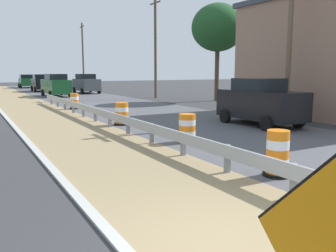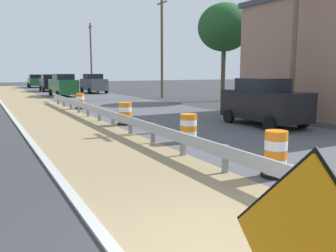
{
  "view_description": "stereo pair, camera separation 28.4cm",
  "coord_description": "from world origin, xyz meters",
  "views": [
    {
      "loc": [
        -3.05,
        -3.65,
        2.49
      ],
      "look_at": [
        2.23,
        5.69,
        0.82
      ],
      "focal_mm": 38.18,
      "sensor_mm": 36.0,
      "label": 1
    },
    {
      "loc": [
        -2.8,
        -3.78,
        2.49
      ],
      "look_at": [
        2.23,
        5.69,
        0.82
      ],
      "focal_mm": 38.18,
      "sensor_mm": 36.0,
      "label": 2
    }
  ],
  "objects": [
    {
      "name": "traffic_barrel_close",
      "position": [
        3.62,
        6.79,
        0.45
      ],
      "size": [
        0.73,
        0.73,
        1.0
      ],
      "color": "orange",
      "rests_on": "ground"
    },
    {
      "name": "car_lead_near_lane",
      "position": [
        4.61,
        32.24,
        1.09
      ],
      "size": [
        2.18,
        4.82,
        2.18
      ],
      "rotation": [
        0.0,
        0.0,
        1.6
      ],
      "color": "#195128",
      "rests_on": "ground"
    },
    {
      "name": "car_trailing_near_lane",
      "position": [
        8.65,
        8.47,
        1.07
      ],
      "size": [
        2.12,
        4.27,
        2.15
      ],
      "rotation": [
        0.0,
        0.0,
        -1.59
      ],
      "color": "black",
      "rests_on": "ground"
    },
    {
      "name": "utility_pole_near",
      "position": [
        10.67,
        8.78,
        4.32
      ],
      "size": [
        0.24,
        1.8,
        8.32
      ],
      "color": "brown",
      "rests_on": "ground"
    },
    {
      "name": "traffic_barrel_mid",
      "position": [
        3.15,
        11.68,
        0.47
      ],
      "size": [
        0.74,
        0.74,
        1.03
      ],
      "color": "orange",
      "rests_on": "ground"
    },
    {
      "name": "median_dirt_strip",
      "position": [
        0.7,
        0.0,
        0.0
      ],
      "size": [
        3.8,
        120.0,
        0.01
      ],
      "primitive_type": "cube",
      "color": "#8E7A56",
      "rests_on": "ground"
    },
    {
      "name": "utility_pole_far",
      "position": [
        11.71,
        46.97,
        4.7
      ],
      "size": [
        0.24,
        1.8,
        9.07
      ],
      "color": "brown",
      "rests_on": "ground"
    },
    {
      "name": "utility_pole_mid",
      "position": [
        12.13,
        25.56,
        4.62
      ],
      "size": [
        0.24,
        1.8,
        8.93
      ],
      "color": "brown",
      "rests_on": "ground"
    },
    {
      "name": "tree_roadside",
      "position": [
        15.1,
        20.3,
        5.92
      ],
      "size": [
        4.27,
        4.27,
        7.87
      ],
      "color": "#4C3D2D",
      "rests_on": "ground"
    },
    {
      "name": "car_trailing_far_lane",
      "position": [
        4.75,
        52.5,
        0.97
      ],
      "size": [
        2.17,
        4.47,
        1.94
      ],
      "rotation": [
        0.0,
        0.0,
        1.54
      ],
      "color": "#195128",
      "rests_on": "ground"
    },
    {
      "name": "traffic_barrel_far",
      "position": [
        3.09,
        19.69,
        0.46
      ],
      "size": [
        0.66,
        0.66,
        1.02
      ],
      "color": "orange",
      "rests_on": "ground"
    },
    {
      "name": "ground_plane",
      "position": [
        0.0,
        0.0,
        0.0
      ],
      "size": [
        160.0,
        160.0,
        0.0
      ],
      "primitive_type": "plane",
      "color": "#333335"
    },
    {
      "name": "traffic_barrel_nearest",
      "position": [
        3.27,
        2.26,
        0.5
      ],
      "size": [
        0.66,
        0.66,
        1.11
      ],
      "color": "orange",
      "rests_on": "ground"
    },
    {
      "name": "car_mid_far_lane",
      "position": [
        8.65,
        35.6,
        1.07
      ],
      "size": [
        2.24,
        4.33,
        2.14
      ],
      "rotation": [
        0.0,
        0.0,
        -1.54
      ],
      "color": "#4C5156",
      "rests_on": "ground"
    },
    {
      "name": "car_lead_far_lane",
      "position": [
        4.94,
        41.75,
        1.03
      ],
      "size": [
        2.19,
        4.66,
        2.05
      ],
      "rotation": [
        0.0,
        0.0,
        1.54
      ],
      "color": "black",
      "rests_on": "ground"
    }
  ]
}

